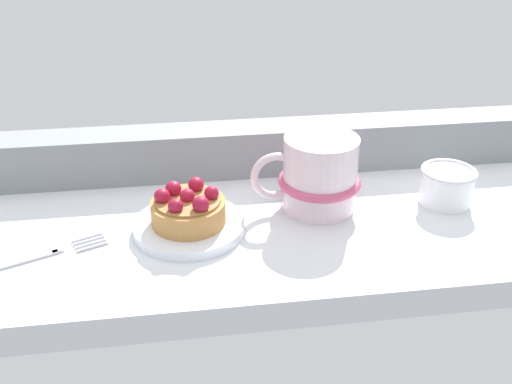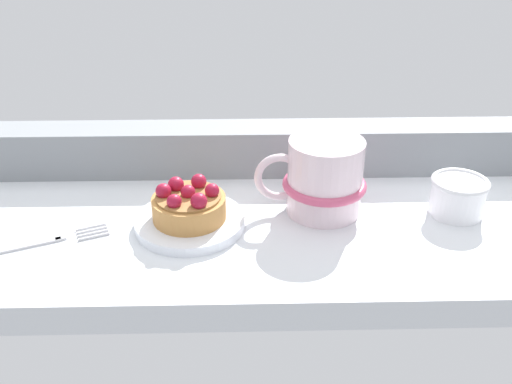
% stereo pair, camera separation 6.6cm
% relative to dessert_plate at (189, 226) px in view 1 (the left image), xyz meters
% --- Properties ---
extents(ground_plane, '(0.89, 0.32, 0.03)m').
position_rel_dessert_plate_xyz_m(ground_plane, '(0.06, 0.02, -0.02)').
color(ground_plane, silver).
extents(window_rail_back, '(0.87, 0.06, 0.07)m').
position_rel_dessert_plate_xyz_m(window_rail_back, '(0.06, 0.15, 0.03)').
color(window_rail_back, gray).
rests_on(window_rail_back, ground_plane).
extents(dessert_plate, '(0.13, 0.13, 0.01)m').
position_rel_dessert_plate_xyz_m(dessert_plate, '(0.00, 0.00, 0.00)').
color(dessert_plate, silver).
rests_on(dessert_plate, ground_plane).
extents(raspberry_tart, '(0.09, 0.09, 0.04)m').
position_rel_dessert_plate_xyz_m(raspberry_tart, '(-0.00, 0.00, 0.02)').
color(raspberry_tart, '#B77F42').
rests_on(raspberry_tart, dessert_plate).
extents(coffee_mug, '(0.14, 0.10, 0.09)m').
position_rel_dessert_plate_xyz_m(coffee_mug, '(0.16, 0.03, 0.04)').
color(coffee_mug, silver).
rests_on(coffee_mug, ground_plane).
extents(dessert_fork, '(0.16, 0.08, 0.01)m').
position_rel_dessert_plate_xyz_m(dessert_fork, '(-0.17, -0.04, -0.00)').
color(dessert_fork, '#B7B7BC').
rests_on(dessert_fork, ground_plane).
extents(sugar_bowl, '(0.07, 0.07, 0.05)m').
position_rel_dessert_plate_xyz_m(sugar_bowl, '(0.32, 0.02, 0.02)').
color(sugar_bowl, white).
rests_on(sugar_bowl, ground_plane).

